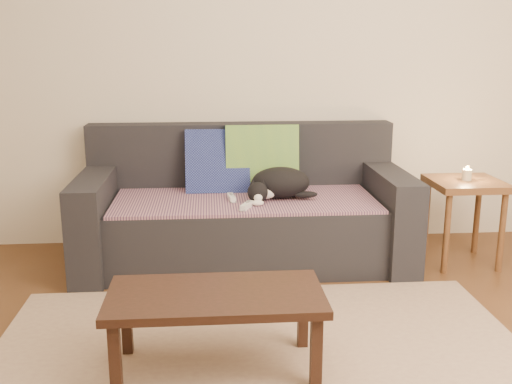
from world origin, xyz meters
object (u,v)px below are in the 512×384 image
wii_remote_b (247,206)px  side_table (465,195)px  coffee_table (216,303)px  sofa (244,214)px  wii_remote_a (231,198)px  cat (279,184)px

wii_remote_b → side_table: side_table is taller
side_table → wii_remote_b: bearing=-174.3°
coffee_table → side_table: bearing=37.3°
sofa → wii_remote_b: sofa is taller
wii_remote_a → side_table: (1.50, -0.06, 0.00)m
wii_remote_a → wii_remote_b: bearing=-163.7°
coffee_table → sofa: bearing=81.7°
wii_remote_a → side_table: side_table is taller
wii_remote_a → side_table: size_ratio=0.27×
wii_remote_a → coffee_table: bearing=168.0°
sofa → wii_remote_b: (-0.00, -0.32, 0.15)m
sofa → wii_remote_a: 0.21m
sofa → cat: sofa is taller
side_table → coffee_table: bearing=-142.7°
wii_remote_a → coffee_table: wii_remote_a is taller
wii_remote_a → wii_remote_b: 0.22m
wii_remote_a → wii_remote_b: size_ratio=1.00×
coffee_table → wii_remote_a: bearing=84.7°
side_table → coffee_table: size_ratio=0.60×
sofa → side_table: 1.43m
sofa → wii_remote_a: size_ratio=14.00×
wii_remote_a → cat: bearing=-91.8°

